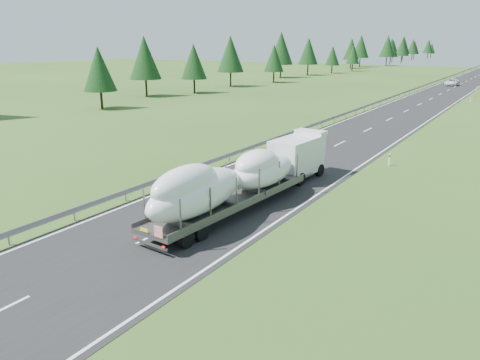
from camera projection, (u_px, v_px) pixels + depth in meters
The scene contains 6 objects.
road_surface at pixel (449, 90), 98.55m from camera, with size 10.00×400.00×0.02m, color black.
guardrail at pixel (423, 86), 101.05m from camera, with size 0.10×400.00×0.76m.
highway_sign at pixel (476, 91), 78.15m from camera, with size 0.08×0.90×2.60m.
tree_line_left at pixel (334, 50), 156.30m from camera, with size 14.69×341.45×12.64m.
boat_truck at pixel (245, 175), 28.42m from camera, with size 3.42×18.34×3.79m.
distant_van at pixel (452, 82), 107.85m from camera, with size 2.51×5.45×1.51m, color white.
Camera 1 is at (16.04, -8.04, 9.83)m, focal length 35.00 mm.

